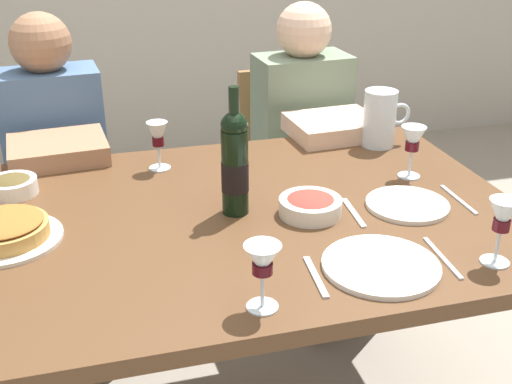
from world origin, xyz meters
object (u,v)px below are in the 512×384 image
at_px(salad_bowl, 310,205).
at_px(olive_bowl, 12,185).
at_px(wine_glass_left_diner, 158,137).
at_px(water_pitcher, 380,122).
at_px(chair_right, 289,164).
at_px(chair_left, 61,186).
at_px(diner_right, 312,157).
at_px(dining_table, 231,245).
at_px(diner_left, 61,181).
at_px(wine_glass_right_diner, 263,263).
at_px(wine_bottle, 235,163).
at_px(dinner_plate_right_setting, 381,265).
at_px(baked_tart, 4,230).
at_px(wine_glass_centre, 502,219).
at_px(dinner_plate_left_setting, 407,205).
at_px(wine_glass_spare, 413,141).

height_order(salad_bowl, olive_bowl, same).
bearing_deg(wine_glass_left_diner, water_pitcher, 0.94).
relative_size(wine_glass_left_diner, chair_right, 0.17).
distance_m(chair_left, chair_right, 0.90).
bearing_deg(diner_right, chair_right, -90.64).
bearing_deg(dining_table, diner_right, 54.70).
height_order(diner_left, diner_right, same).
bearing_deg(salad_bowl, chair_right, 75.13).
relative_size(olive_bowl, wine_glass_right_diner, 0.95).
relative_size(wine_bottle, dinner_plate_right_setting, 1.28).
bearing_deg(diner_right, wine_glass_right_diner, 61.51).
height_order(baked_tart, chair_left, chair_left).
bearing_deg(chair_right, dining_table, 59.48).
height_order(wine_glass_centre, diner_left, diner_left).
bearing_deg(chair_left, wine_bottle, 112.92).
bearing_deg(baked_tart, wine_bottle, 0.55).
relative_size(wine_glass_centre, dinner_plate_right_setting, 0.59).
distance_m(chair_right, diner_right, 0.26).
relative_size(wine_bottle, salad_bowl, 2.06).
bearing_deg(diner_left, olive_bowl, 70.58).
height_order(dining_table, water_pitcher, water_pitcher).
bearing_deg(chair_right, baked_tart, 38.06).
height_order(wine_bottle, wine_glass_centre, wine_bottle).
relative_size(chair_left, diner_left, 0.75).
height_order(olive_bowl, dinner_plate_left_setting, olive_bowl).
height_order(dining_table, olive_bowl, olive_bowl).
height_order(wine_glass_right_diner, chair_left, wine_glass_right_diner).
bearing_deg(chair_left, wine_glass_right_diner, 103.10).
bearing_deg(dinner_plate_left_setting, dinner_plate_right_setting, -127.32).
xyz_separation_m(baked_tart, wine_glass_centre, (1.05, -0.38, 0.08)).
distance_m(wine_glass_left_diner, wine_glass_spare, 0.73).
distance_m(wine_glass_right_diner, diner_right, 1.19).
height_order(wine_glass_left_diner, wine_glass_centre, wine_glass_centre).
bearing_deg(wine_glass_right_diner, wine_glass_centre, 3.07).
height_order(baked_tart, chair_right, chair_right).
relative_size(baked_tart, salad_bowl, 1.64).
xyz_separation_m(wine_glass_centre, dinner_plate_left_setting, (-0.06, 0.30, -0.10)).
bearing_deg(wine_glass_spare, wine_glass_centre, -94.75).
height_order(wine_glass_spare, diner_right, diner_right).
bearing_deg(wine_glass_right_diner, salad_bowl, 57.67).
xyz_separation_m(wine_bottle, diner_left, (-0.46, 0.66, -0.28)).
bearing_deg(dining_table, wine_glass_centre, -36.84).
xyz_separation_m(olive_bowl, dinner_plate_right_setting, (0.80, -0.61, -0.02)).
relative_size(olive_bowl, chair_right, 0.15).
height_order(water_pitcher, wine_glass_right_diner, water_pitcher).
bearing_deg(baked_tart, wine_glass_left_diner, 40.15).
distance_m(salad_bowl, diner_left, 0.98).
bearing_deg(wine_glass_right_diner, olive_bowl, 127.03).
xyz_separation_m(water_pitcher, dinner_plate_right_setting, (-0.31, -0.69, -0.07)).
height_order(wine_bottle, wine_glass_spare, wine_bottle).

